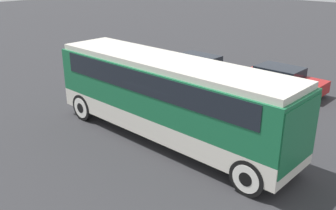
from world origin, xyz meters
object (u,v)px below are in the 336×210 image
(parked_car_mid, at_px, (281,79))
(parked_car_far, at_px, (171,73))
(parked_car_near, at_px, (200,67))
(tour_bus, at_px, (170,93))

(parked_car_mid, xyz_separation_m, parked_car_far, (-5.18, -3.23, 0.03))
(parked_car_mid, bearing_deg, parked_car_near, -169.39)
(tour_bus, bearing_deg, parked_car_near, 120.81)
(tour_bus, height_order, parked_car_far, tour_bus)
(parked_car_mid, relative_size, parked_car_far, 1.03)
(parked_car_mid, bearing_deg, parked_car_far, -148.08)
(parked_car_far, bearing_deg, parked_car_mid, 31.92)
(parked_car_near, bearing_deg, parked_car_far, -97.39)
(parked_car_near, xyz_separation_m, parked_car_mid, (4.88, 0.91, 0.00))
(parked_car_near, bearing_deg, tour_bus, -59.19)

